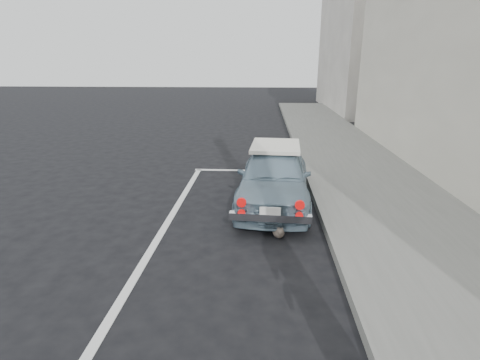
% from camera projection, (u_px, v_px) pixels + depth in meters
% --- Properties ---
extents(ground, '(80.00, 80.00, 0.00)m').
position_uv_depth(ground, '(181.00, 357.00, 3.60)').
color(ground, black).
rests_on(ground, ground).
extents(sidewalk, '(2.80, 40.00, 0.15)m').
position_uv_depth(sidewalk, '(433.00, 257.00, 5.30)').
color(sidewalk, slate).
rests_on(sidewalk, ground).
extents(building_far, '(3.50, 10.00, 8.00)m').
position_uv_depth(building_far, '(364.00, 38.00, 21.06)').
color(building_far, '#ACA59C').
rests_on(building_far, ground).
extents(pline_front, '(3.00, 0.12, 0.01)m').
position_uv_depth(pline_front, '(252.00, 171.00, 9.76)').
color(pline_front, silver).
rests_on(pline_front, ground).
extents(pline_side, '(0.12, 7.00, 0.01)m').
position_uv_depth(pline_side, '(166.00, 225.00, 6.51)').
color(pline_side, silver).
rests_on(pline_side, ground).
extents(retro_coupe, '(1.58, 3.48, 1.16)m').
position_uv_depth(retro_coupe, '(274.00, 175.00, 7.38)').
color(retro_coupe, '#7691A4').
rests_on(retro_coupe, ground).
extents(cat, '(0.24, 0.44, 0.24)m').
position_uv_depth(cat, '(279.00, 231.00, 6.03)').
color(cat, brown).
rests_on(cat, ground).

